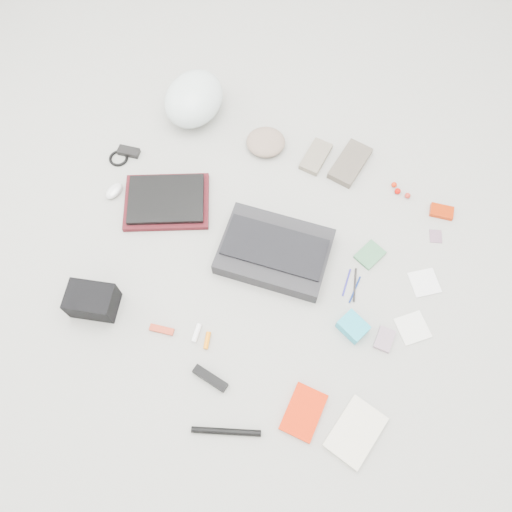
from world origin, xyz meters
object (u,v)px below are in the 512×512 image
at_px(book_red, 304,412).
at_px(accordion_wallet, 353,327).
at_px(messenger_bag, 275,251).
at_px(bike_helmet, 194,99).
at_px(camera_bag, 92,301).
at_px(laptop, 166,199).

height_order(book_red, accordion_wallet, accordion_wallet).
distance_m(messenger_bag, bike_helmet, 0.84).
relative_size(camera_bag, accordion_wallet, 1.73).
xyz_separation_m(laptop, book_red, (0.86, -0.60, -0.03)).
bearing_deg(book_red, messenger_bag, 123.60).
bearing_deg(messenger_bag, camera_bag, -145.26).
bearing_deg(book_red, camera_bag, 177.99).
height_order(messenger_bag, bike_helmet, bike_helmet).
relative_size(laptop, bike_helmet, 1.01).
relative_size(bike_helmet, camera_bag, 1.78).
bearing_deg(laptop, accordion_wallet, -38.32).
distance_m(bike_helmet, camera_bag, 1.03).
relative_size(messenger_bag, book_red, 2.40).
bearing_deg(bike_helmet, camera_bag, -85.51).
bearing_deg(bike_helmet, accordion_wallet, -33.99).
height_order(bike_helmet, accordion_wallet, bike_helmet).
relative_size(laptop, camera_bag, 1.79).
bearing_deg(book_red, bike_helmet, 133.31).
height_order(messenger_bag, camera_bag, camera_bag).
height_order(laptop, bike_helmet, bike_helmet).
relative_size(bike_helmet, accordion_wallet, 3.07).
bearing_deg(book_red, laptop, 147.38).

